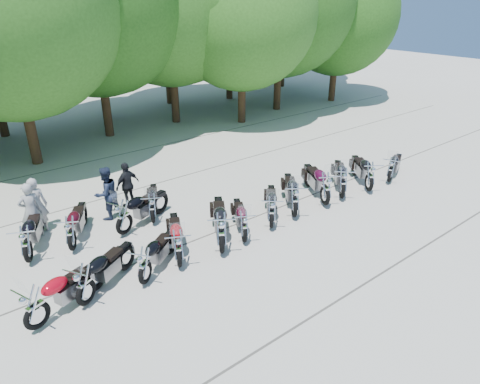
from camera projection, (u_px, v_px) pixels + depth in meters
ground at (271, 242)px, 12.76m from camera, size 90.00×90.00×0.00m
tree_3 at (4, 6)px, 16.05m from camera, size 8.70×8.70×10.67m
tree_6 at (242, 13)px, 22.25m from camera, size 8.00×8.00×9.82m
tree_7 at (281, 0)px, 24.75m from camera, size 8.79×8.79×10.79m
tree_8 at (339, 15)px, 27.35m from camera, size 7.53×7.53×9.25m
tree_12 at (93, 14)px, 23.04m from camera, size 7.88×7.88×9.67m
tree_13 at (164, 6)px, 26.39m from camera, size 8.31×8.31×10.20m
tree_14 at (229, 9)px, 27.75m from camera, size 8.02×8.02×9.84m
motorcycle_0 at (35, 306)px, 9.17m from camera, size 2.34×1.44×1.27m
motorcycle_1 at (84, 284)px, 9.91m from camera, size 2.26×1.73×1.26m
motorcycle_2 at (144, 265)px, 10.65m from camera, size 2.09×1.75×1.19m
motorcycle_3 at (178, 247)px, 11.31m from camera, size 1.62×2.32×1.27m
motorcycle_4 at (221, 232)px, 11.88m from camera, size 2.05×2.55×1.44m
motorcycle_5 at (244, 226)px, 12.46m from camera, size 1.59×2.10×1.17m
motorcycle_6 at (272, 211)px, 13.22m from camera, size 1.96×2.09×1.24m
motorcycle_7 at (295, 199)px, 13.83m from camera, size 2.06×2.37×1.37m
motorcycle_8 at (326, 188)px, 14.60m from camera, size 1.85×2.56×1.41m
motorcycle_9 at (343, 182)px, 15.11m from camera, size 2.21×2.22×1.36m
motorcycle_10 at (370, 176)px, 15.66m from camera, size 1.97×2.35×1.34m
motorcycle_11 at (391, 169)px, 16.45m from camera, size 2.19×1.41×1.19m
motorcycle_12 at (26, 243)px, 11.50m from camera, size 1.58×2.33×1.27m
motorcycle_13 at (71, 232)px, 12.05m from camera, size 1.69×2.23×1.24m
motorcycle_14 at (123, 216)px, 12.83m from camera, size 2.44×1.55×1.33m
motorcycle_15 at (152, 207)px, 13.53m from camera, size 1.56×2.11×1.17m
rider_0 at (31, 211)px, 12.70m from camera, size 0.67×0.46×1.76m
rider_1 at (106, 193)px, 13.77m from camera, size 1.01×0.88×1.78m
rider_2 at (128, 185)px, 14.58m from camera, size 1.02×0.63×1.62m
rider_3 at (36, 205)px, 13.04m from camera, size 0.76×0.65×1.77m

